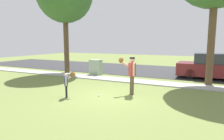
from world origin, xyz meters
TOP-DOWN VIEW (x-y plane):
  - ground_plane at (0.00, 3.50)m, footprint 48.00×48.00m
  - sidewalk_strip at (0.00, 3.60)m, footprint 36.00×1.20m
  - road_surface at (0.00, 8.60)m, footprint 36.00×6.80m
  - person_adult at (0.71, 0.78)m, footprint 0.85×0.49m
  - person_child at (-1.53, -0.88)m, footprint 0.39×0.57m
  - baseball at (-0.43, -0.17)m, footprint 0.07×0.07m
  - utility_cabinet at (-3.39, 4.60)m, footprint 0.79×0.59m
  - parked_suv_maroon at (4.30, 6.65)m, footprint 4.70×1.90m

SIDE VIEW (x-z plane):
  - ground_plane at x=0.00m, z-range 0.00..0.00m
  - road_surface at x=0.00m, z-range 0.00..0.02m
  - sidewalk_strip at x=0.00m, z-range 0.00..0.06m
  - baseball at x=-0.43m, z-range 0.00..0.07m
  - utility_cabinet at x=-3.39m, z-range 0.00..1.11m
  - person_child at x=-1.53m, z-range 0.16..1.25m
  - parked_suv_maroon at x=4.30m, z-range -0.02..1.60m
  - person_adult at x=0.71m, z-range 0.21..1.90m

